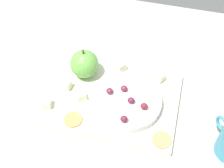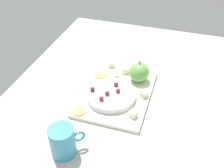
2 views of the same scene
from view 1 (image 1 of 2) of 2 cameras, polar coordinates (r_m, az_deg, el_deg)
table at (r=83.44cm, az=2.30°, el=-3.06°), size 126.21×87.56×3.73cm
platter at (r=80.50cm, az=0.02°, el=-2.76°), size 34.50×24.91×1.38cm
serving_dish at (r=77.83cm, az=2.61°, el=-3.22°), size 18.29×18.29×2.26cm
apple_whole at (r=82.76cm, az=-5.22°, el=3.78°), size 7.80×7.80×7.80cm
apple_stem at (r=79.58cm, az=-5.44°, el=6.02°), size 0.50×0.50×1.20cm
cheese_cube_0 at (r=83.81cm, az=8.91°, el=1.26°), size 3.16×3.16×2.33cm
cheese_cube_1 at (r=85.57cm, az=1.64°, el=3.32°), size 3.25×3.25×2.33cm
cheese_cube_2 at (r=81.91cm, az=-8.58°, el=-0.20°), size 2.61×2.61×2.33cm
cheese_cube_3 at (r=79.01cm, az=-12.24°, el=-3.61°), size 2.93×2.93×2.33cm
cheese_cube_4 at (r=78.98cm, az=-5.87°, el=-2.37°), size 3.29×3.29×2.33cm
cracker_0 at (r=76.24cm, az=-7.30°, el=-6.63°), size 4.64×4.64×0.40cm
cracker_1 at (r=73.60cm, az=9.32°, el=-10.32°), size 4.64×4.64×0.40cm
grape_0 at (r=74.76cm, az=6.06°, el=-4.17°), size 1.83×1.65×1.71cm
grape_1 at (r=77.88cm, az=2.32°, el=-0.85°), size 1.83×1.65×1.59cm
grape_2 at (r=72.32cm, az=2.28°, el=-6.59°), size 1.83×1.65×1.66cm
grape_3 at (r=75.62cm, az=3.61°, el=-3.10°), size 1.83×1.65×1.58cm
grape_4 at (r=77.31cm, az=-0.44°, el=-1.32°), size 1.83×1.65×1.58cm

